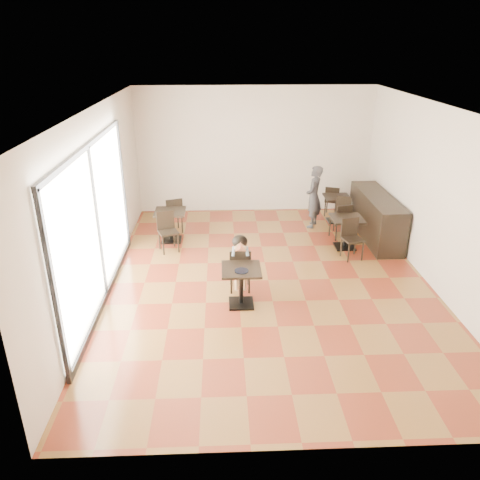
{
  "coord_description": "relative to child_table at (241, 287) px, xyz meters",
  "views": [
    {
      "loc": [
        -0.87,
        -7.84,
        4.24
      ],
      "look_at": [
        -0.56,
        -0.36,
        1.0
      ],
      "focal_mm": 35.0,
      "sensor_mm": 36.0,
      "label": 1
    }
  ],
  "objects": [
    {
      "name": "plate",
      "position": [
        0.0,
        -0.1,
        0.36
      ],
      "size": [
        0.24,
        0.24,
        0.01
      ],
      "primitive_type": "cylinder",
      "color": "black",
      "rests_on": "child_table"
    },
    {
      "name": "child_chair",
      "position": [
        0.0,
        0.55,
        0.07
      ],
      "size": [
        0.38,
        0.38,
        0.84
      ],
      "primitive_type": null,
      "rotation": [
        0.0,
        0.0,
        3.14
      ],
      "color": "black",
      "rests_on": "floor"
    },
    {
      "name": "adult_patron",
      "position": [
        1.9,
        3.6,
        0.4
      ],
      "size": [
        0.54,
        0.64,
        1.51
      ],
      "primitive_type": "imported",
      "rotation": [
        0.0,
        0.0,
        -1.95
      ],
      "color": "#343338",
      "rests_on": "floor"
    },
    {
      "name": "chair_back_a",
      "position": [
        2.55,
        4.36,
        0.05
      ],
      "size": [
        0.46,
        0.46,
        0.79
      ],
      "primitive_type": null,
      "rotation": [
        0.0,
        0.0,
        2.76
      ],
      "color": "black",
      "rests_on": "floor"
    },
    {
      "name": "child_table",
      "position": [
        0.0,
        0.0,
        0.0
      ],
      "size": [
        0.66,
        0.66,
        0.7
      ],
      "primitive_type": null,
      "color": "black",
      "rests_on": "floor"
    },
    {
      "name": "wall_right",
      "position": [
        3.56,
        0.86,
        1.25
      ],
      "size": [
        0.01,
        8.0,
        3.2
      ],
      "primitive_type": "cube",
      "color": "beige",
      "rests_on": "floor"
    },
    {
      "name": "cafe_table_mid",
      "position": [
        2.38,
        2.31,
        0.0
      ],
      "size": [
        0.8,
        0.8,
        0.7
      ],
      "primitive_type": null,
      "rotation": [
        0.0,
        0.0,
        0.24
      ],
      "color": "black",
      "rests_on": "floor"
    },
    {
      "name": "floor",
      "position": [
        0.56,
        0.86,
        -0.35
      ],
      "size": [
        6.0,
        8.0,
        0.01
      ],
      "primitive_type": "cube",
      "color": "brown",
      "rests_on": "ground"
    },
    {
      "name": "wall_left",
      "position": [
        -2.44,
        0.86,
        1.25
      ],
      "size": [
        0.01,
        8.0,
        3.2
      ],
      "primitive_type": "cube",
      "color": "beige",
      "rests_on": "floor"
    },
    {
      "name": "service_counter",
      "position": [
        3.21,
        2.86,
        0.15
      ],
      "size": [
        0.6,
        2.4,
        1.0
      ],
      "primitive_type": "cube",
      "color": "black",
      "rests_on": "floor"
    },
    {
      "name": "ceiling",
      "position": [
        0.56,
        0.86,
        2.85
      ],
      "size": [
        6.0,
        8.0,
        0.01
      ],
      "primitive_type": "cube",
      "color": "white",
      "rests_on": "floor"
    },
    {
      "name": "chair_mid_b",
      "position": [
        2.38,
        1.76,
        0.07
      ],
      "size": [
        0.46,
        0.46,
        0.84
      ],
      "primitive_type": null,
      "rotation": [
        0.0,
        0.0,
        0.24
      ],
      "color": "black",
      "rests_on": "floor"
    },
    {
      "name": "chair_mid_a",
      "position": [
        2.38,
        2.86,
        0.07
      ],
      "size": [
        0.46,
        0.46,
        0.84
      ],
      "primitive_type": null,
      "rotation": [
        0.0,
        0.0,
        3.38
      ],
      "color": "black",
      "rests_on": "floor"
    },
    {
      "name": "chair_left_a",
      "position": [
        -1.46,
        3.4,
        0.08
      ],
      "size": [
        0.5,
        0.5,
        0.86
      ],
      "primitive_type": null,
      "rotation": [
        0.0,
        0.0,
        3.51
      ],
      "color": "black",
      "rests_on": "floor"
    },
    {
      "name": "child",
      "position": [
        0.0,
        0.55,
        0.18
      ],
      "size": [
        0.38,
        0.53,
        1.05
      ],
      "primitive_type": null,
      "color": "gray",
      "rests_on": "child_chair"
    },
    {
      "name": "chair_left_b",
      "position": [
        -1.46,
        2.3,
        0.08
      ],
      "size": [
        0.5,
        0.5,
        0.86
      ],
      "primitive_type": null,
      "rotation": [
        0.0,
        0.0,
        0.37
      ],
      "color": "black",
      "rests_on": "floor"
    },
    {
      "name": "cafe_table_back",
      "position": [
        2.55,
        3.9,
        -0.02
      ],
      "size": [
        0.81,
        0.81,
        0.66
      ],
      "primitive_type": null,
      "rotation": [
        0.0,
        0.0,
        -0.38
      ],
      "color": "black",
      "rests_on": "floor"
    },
    {
      "name": "pizza_slice",
      "position": [
        0.0,
        0.36,
        0.56
      ],
      "size": [
        0.24,
        0.19,
        0.06
      ],
      "primitive_type": null,
      "color": "tan",
      "rests_on": "child"
    },
    {
      "name": "chair_back_b",
      "position": [
        2.55,
        3.35,
        0.05
      ],
      "size": [
        0.46,
        0.46,
        0.79
      ],
      "primitive_type": null,
      "rotation": [
        0.0,
        0.0,
        -0.38
      ],
      "color": "black",
      "rests_on": "floor"
    },
    {
      "name": "cafe_table_left",
      "position": [
        -1.46,
        2.85,
        0.01
      ],
      "size": [
        0.87,
        0.87,
        0.71
      ],
      "primitive_type": null,
      "rotation": [
        0.0,
        0.0,
        0.37
      ],
      "color": "black",
      "rests_on": "floor"
    },
    {
      "name": "wall_back",
      "position": [
        0.56,
        4.86,
        1.25
      ],
      "size": [
        6.0,
        0.01,
        3.2
      ],
      "primitive_type": "cube",
      "color": "beige",
      "rests_on": "floor"
    },
    {
      "name": "wall_front",
      "position": [
        0.56,
        -3.14,
        1.25
      ],
      "size": [
        6.0,
        0.01,
        3.2
      ],
      "primitive_type": "cube",
      "color": "beige",
      "rests_on": "floor"
    },
    {
      "name": "storefront_window",
      "position": [
        -2.41,
        0.36,
        1.05
      ],
      "size": [
        0.04,
        4.5,
        2.6
      ],
      "primitive_type": "cube",
      "color": "white",
      "rests_on": "floor"
    }
  ]
}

